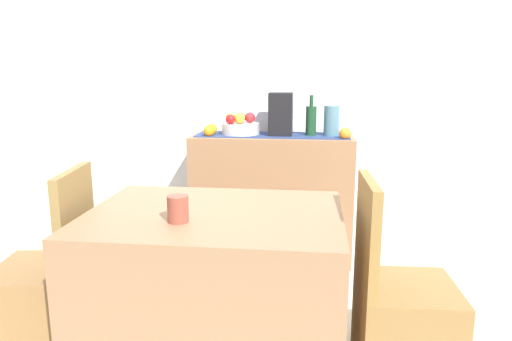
{
  "coord_description": "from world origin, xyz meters",
  "views": [
    {
      "loc": [
        0.33,
        -2.32,
        1.34
      ],
      "look_at": [
        0.01,
        0.37,
        0.75
      ],
      "focal_mm": 33.37,
      "sensor_mm": 36.0,
      "label": 1
    }
  ],
  "objects": [
    {
      "name": "apple_upper",
      "position": [
        -0.17,
        0.97,
        1.0
      ],
      "size": [
        0.07,
        0.07,
        0.07
      ],
      "primitive_type": "sphere",
      "color": "#B43F2C",
      "rests_on": "fruit_bowl"
    },
    {
      "name": "wine_bottle",
      "position": [
        0.32,
        0.92,
        0.99
      ],
      "size": [
        0.07,
        0.07,
        0.28
      ],
      "color": "#1A4025",
      "rests_on": "sideboard_console"
    },
    {
      "name": "apple_right",
      "position": [
        -0.22,
        0.85,
        1.0
      ],
      "size": [
        0.07,
        0.07,
        0.07
      ],
      "primitive_type": "sphere",
      "color": "red",
      "rests_on": "fruit_bowl"
    },
    {
      "name": "coffee_maker",
      "position": [
        0.11,
        0.92,
        1.03
      ],
      "size": [
        0.16,
        0.18,
        0.29
      ],
      "primitive_type": "cube",
      "color": "black",
      "rests_on": "sideboard_console"
    },
    {
      "name": "table_runner",
      "position": [
        0.06,
        0.92,
        0.88
      ],
      "size": [
        1.04,
        0.32,
        0.01
      ],
      "primitive_type": "cube",
      "color": "navy",
      "rests_on": "sideboard_console"
    },
    {
      "name": "ground_plane",
      "position": [
        0.0,
        0.0,
        -0.01
      ],
      "size": [
        6.4,
        6.4,
        0.02
      ],
      "primitive_type": "cube",
      "color": "beige",
      "rests_on": "ground"
    },
    {
      "name": "room_wall_rear",
      "position": [
        0.0,
        1.18,
        1.35
      ],
      "size": [
        6.4,
        0.06,
        2.7
      ],
      "primitive_type": "cube",
      "color": "silver",
      "rests_on": "ground"
    },
    {
      "name": "apple_left",
      "position": [
        -0.17,
        0.88,
        1.0
      ],
      "size": [
        0.08,
        0.08,
        0.08
      ],
      "primitive_type": "sphere",
      "color": "gold",
      "rests_on": "fruit_bowl"
    },
    {
      "name": "fruit_bowl",
      "position": [
        -0.16,
        0.92,
        0.93
      ],
      "size": [
        0.26,
        0.26,
        0.08
      ],
      "primitive_type": "cylinder",
      "color": "silver",
      "rests_on": "table_runner"
    },
    {
      "name": "coffee_cup",
      "position": [
        -0.19,
        -0.58,
        0.79
      ],
      "size": [
        0.08,
        0.08,
        0.11
      ],
      "primitive_type": "cylinder",
      "color": "brown",
      "rests_on": "dining_table"
    },
    {
      "name": "orange_loose_end",
      "position": [
        -0.36,
        0.81,
        0.92
      ],
      "size": [
        0.07,
        0.07,
        0.07
      ],
      "primitive_type": "sphere",
      "color": "orange",
      "rests_on": "sideboard_console"
    },
    {
      "name": "sideboard_console",
      "position": [
        0.06,
        0.92,
        0.44
      ],
      "size": [
        1.11,
        0.42,
        0.88
      ],
      "primitive_type": "cube",
      "color": "#8E6545",
      "rests_on": "ground"
    },
    {
      "name": "apple_front",
      "position": [
        -0.1,
        0.95,
        1.0
      ],
      "size": [
        0.07,
        0.07,
        0.07
      ],
      "primitive_type": "sphere",
      "color": "red",
      "rests_on": "fruit_bowl"
    },
    {
      "name": "orange_loose_far",
      "position": [
        0.54,
        0.8,
        0.92
      ],
      "size": [
        0.08,
        0.08,
        0.08
      ],
      "primitive_type": "sphere",
      "color": "orange",
      "rests_on": "sideboard_console"
    },
    {
      "name": "ceramic_vase",
      "position": [
        0.46,
        0.92,
        0.98
      ],
      "size": [
        0.1,
        0.1,
        0.21
      ],
      "primitive_type": "cylinder",
      "color": "slate",
      "rests_on": "sideboard_console"
    },
    {
      "name": "chair_by_corner",
      "position": [
        0.73,
        -0.43,
        0.27
      ],
      "size": [
        0.42,
        0.42,
        0.9
      ],
      "color": "olive",
      "rests_on": "ground"
    },
    {
      "name": "orange_loose_mid",
      "position": [
        -0.36,
        0.89,
        0.92
      ],
      "size": [
        0.08,
        0.08,
        0.08
      ],
      "primitive_type": "sphere",
      "color": "orange",
      "rests_on": "sideboard_console"
    },
    {
      "name": "chair_near_window",
      "position": [
        -0.88,
        -0.43,
        0.27
      ],
      "size": [
        0.45,
        0.45,
        0.9
      ],
      "color": "olive",
      "rests_on": "ground"
    },
    {
      "name": "apple_rear",
      "position": [
        -0.24,
        0.95,
        1.0
      ],
      "size": [
        0.07,
        0.07,
        0.07
      ],
      "primitive_type": "sphere",
      "color": "#959C30",
      "rests_on": "fruit_bowl"
    },
    {
      "name": "dining_table",
      "position": [
        -0.07,
        -0.43,
        0.37
      ],
      "size": [
        1.08,
        0.81,
        0.74
      ],
      "primitive_type": "cube",
      "color": "#936B4A",
      "rests_on": "ground"
    }
  ]
}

